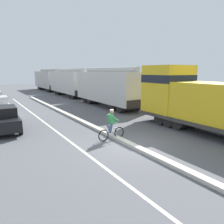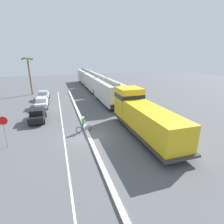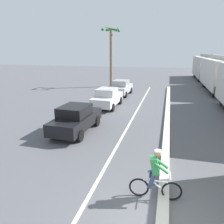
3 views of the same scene
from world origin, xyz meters
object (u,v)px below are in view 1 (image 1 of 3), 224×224
Objects in this scene: parked_car_black at (3,119)px; locomotive at (210,104)px; cyclist at (111,126)px; hopper_car_lead at (109,87)px; hopper_car_middle at (70,82)px; hopper_car_trailing at (49,80)px.

locomotive is at bearing -32.79° from parked_car_black.
hopper_car_lead is at bearing 59.91° from cyclist.
cyclist is (-5.91, -21.81, -1.26)m from hopper_car_middle.
hopper_car_middle is at bearing 90.00° from hopper_car_lead.
parked_car_black is at bearing 147.21° from locomotive.
cyclist is (-5.91, 1.95, -0.98)m from locomotive.
parked_car_black is at bearing -122.86° from hopper_car_middle.
hopper_car_trailing is 30.40m from parked_car_black.
hopper_car_lead reaches higher than parked_car_black.
locomotive is 6.77× the size of cyclist.
hopper_car_middle is 2.49× the size of parked_car_black.
parked_car_black is (-10.84, -5.18, -1.26)m from hopper_car_lead.
cyclist is (-5.91, -10.21, -1.26)m from hopper_car_lead.
hopper_car_middle is 11.60m from hopper_car_trailing.
cyclist is at bearing -45.63° from parked_car_black.
hopper_car_trailing is 33.95m from cyclist.
cyclist is at bearing -120.09° from hopper_car_lead.
hopper_car_middle reaches higher than parked_car_black.
cyclist is at bearing -105.17° from hopper_car_middle.
hopper_car_middle is at bearing -90.00° from hopper_car_trailing.
locomotive is at bearing -18.25° from cyclist.
locomotive reaches higher than hopper_car_middle.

